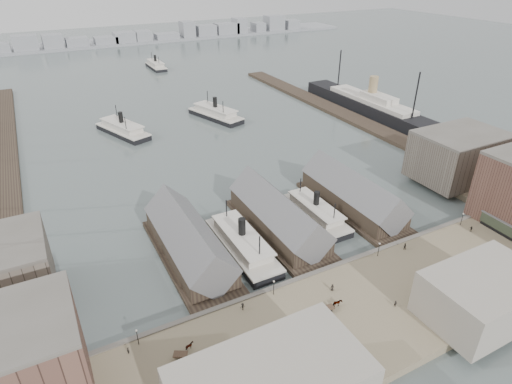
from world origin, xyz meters
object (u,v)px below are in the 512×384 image
ferry_docked_west (242,243)px  horse_cart_right (463,278)px  tram (501,225)px  horse_cart_left (187,348)px  ocean_steamer (371,106)px  horse_cart_center (335,305)px

ferry_docked_west → horse_cart_right: size_ratio=6.30×
ferry_docked_west → tram: (64.88, -26.88, 1.57)m
ferry_docked_west → horse_cart_left: (-24.24, -25.85, 0.33)m
horse_cart_left → ocean_steamer: bearing=-23.6°
ocean_steamer → tram: (-40.12, -98.62, 0.16)m
tram → horse_cart_right: bearing=-158.6°
horse_cart_center → ferry_docked_west: bearing=19.0°
ferry_docked_west → ocean_steamer: bearing=34.3°
ocean_steamer → horse_cart_right: ocean_steamer is taller
ferry_docked_west → horse_cart_right: (38.89, -36.15, 0.28)m
horse_cart_center → horse_cart_right: bearing=-97.1°
horse_cart_center → horse_cart_right: 32.13m
ocean_steamer → horse_cart_center: ocean_steamer is taller
ferry_docked_west → horse_cart_center: (7.46, -29.53, 0.38)m
ocean_steamer → tram: ocean_steamer is taller
ocean_steamer → horse_cart_right: size_ratio=19.19×
ocean_steamer → horse_cart_left: 161.94m
horse_cart_left → horse_cart_center: horse_cart_center is taller
ocean_steamer → horse_cart_right: (-66.11, -107.89, -1.12)m
horse_cart_left → horse_cart_right: size_ratio=1.00×
tram → horse_cart_center: 57.50m
ferry_docked_west → horse_cart_right: bearing=-42.9°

